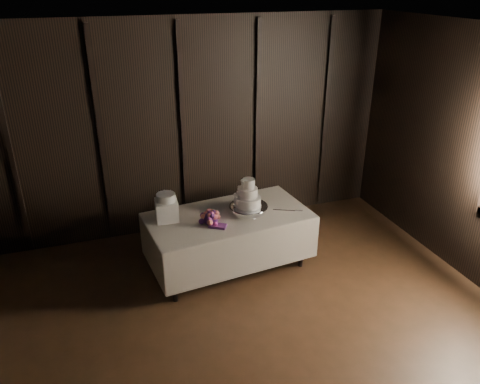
% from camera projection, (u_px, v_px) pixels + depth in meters
% --- Properties ---
extents(room, '(6.08, 7.08, 3.08)m').
position_uv_depth(room, '(285.00, 264.00, 3.46)').
color(room, black).
rests_on(room, ground).
extents(display_table, '(2.09, 1.25, 0.76)m').
position_uv_depth(display_table, '(229.00, 239.00, 5.91)').
color(display_table, beige).
rests_on(display_table, ground).
extents(cake_stand, '(0.49, 0.49, 0.09)m').
position_uv_depth(cake_stand, '(248.00, 209.00, 5.81)').
color(cake_stand, silver).
rests_on(cake_stand, display_table).
extents(wedding_cake, '(0.34, 0.30, 0.36)m').
position_uv_depth(wedding_cake, '(247.00, 196.00, 5.71)').
color(wedding_cake, white).
rests_on(wedding_cake, cake_stand).
extents(bouquet, '(0.49, 0.52, 0.20)m').
position_uv_depth(bouquet, '(211.00, 218.00, 5.55)').
color(bouquet, '#EF6A6C').
rests_on(bouquet, display_table).
extents(box_pedestal, '(0.28, 0.28, 0.25)m').
position_uv_depth(box_pedestal, '(167.00, 210.00, 5.61)').
color(box_pedestal, white).
rests_on(box_pedestal, display_table).
extents(small_cake, '(0.29, 0.29, 0.09)m').
position_uv_depth(small_cake, '(166.00, 197.00, 5.54)').
color(small_cake, white).
rests_on(small_cake, box_pedestal).
extents(cake_knife, '(0.34, 0.18, 0.01)m').
position_uv_depth(cake_knife, '(284.00, 210.00, 5.87)').
color(cake_knife, silver).
rests_on(cake_knife, display_table).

